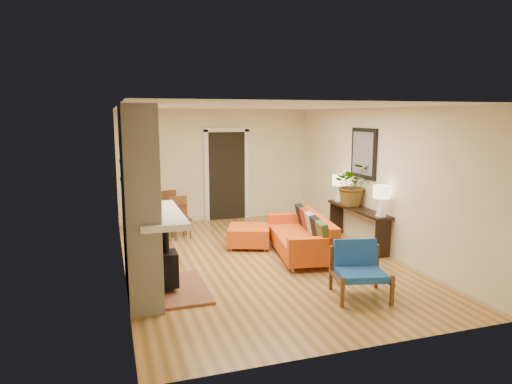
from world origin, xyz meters
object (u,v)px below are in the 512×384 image
sofa (304,236)px  ottoman (249,235)px  blue_chair (358,266)px  lamp_near (382,197)px  lamp_far (339,185)px  houseplant (353,184)px  dining_table (170,207)px  console_table (358,215)px

sofa → ottoman: bearing=134.3°
blue_chair → lamp_near: 2.01m
sofa → blue_chair: (-0.03, -1.91, 0.06)m
lamp_far → houseplant: size_ratio=0.64×
ottoman → dining_table: (-1.28, 1.56, 0.32)m
console_table → lamp_far: 0.90m
lamp_far → lamp_near: bearing=-90.0°
dining_table → lamp_far: size_ratio=2.93×
ottoman → console_table: bearing=-14.7°
ottoman → houseplant: bearing=-9.1°
console_table → lamp_near: bearing=-90.0°
houseplant → ottoman: bearing=170.9°
sofa → lamp_far: 1.76m
sofa → console_table: size_ratio=1.12×
ottoman → console_table: (2.01, -0.53, 0.35)m
sofa → lamp_far: bearing=39.9°
blue_chair → houseplant: size_ratio=1.01×
lamp_far → console_table: bearing=-90.0°
dining_table → lamp_near: 4.38m
sofa → dining_table: size_ratio=1.31×
lamp_near → ottoman: bearing=147.4°
dining_table → lamp_near: bearing=-40.9°
lamp_near → lamp_far: bearing=90.0°
ottoman → lamp_far: 2.19m
ottoman → dining_table: size_ratio=0.62×
lamp_near → console_table: bearing=90.0°
dining_table → houseplant: 3.83m
ottoman → blue_chair: size_ratio=1.16×
console_table → dining_table: bearing=147.5°
ottoman → console_table: 2.11m
blue_chair → dining_table: (-2.03, 4.27, 0.15)m
houseplant → console_table: bearing=-87.3°
blue_chair → dining_table: dining_table is taller
ottoman → houseplant: size_ratio=1.17×
ottoman → lamp_near: bearing=-32.6°
console_table → houseplant: houseplant is taller
sofa → ottoman: sofa is taller
sofa → blue_chair: 1.91m
blue_chair → lamp_far: lamp_far is taller
ottoman → lamp_near: (2.01, -1.28, 0.84)m
blue_chair → dining_table: 4.73m
lamp_far → houseplant: (-0.01, -0.55, 0.08)m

